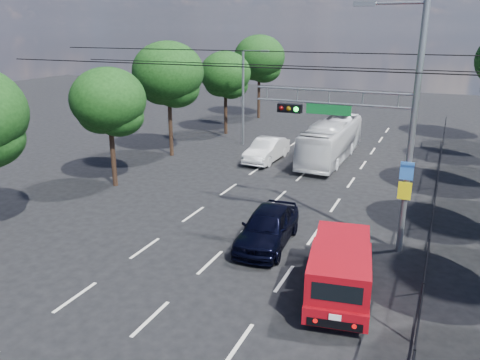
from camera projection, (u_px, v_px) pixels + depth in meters
The scene contains 14 objects.
ground at pixel (151, 319), 14.47m from camera, with size 120.00×120.00×0.00m, color black.
lane_markings at pixel (291, 186), 26.63m from camera, with size 6.12×38.00×0.01m.
signal_mast at pixel (379, 120), 17.74m from camera, with size 6.43×0.39×9.50m.
streetlight_left at pixel (245, 93), 34.81m from camera, with size 2.09×0.22×7.08m.
utility_wires at pixel (259, 61), 19.90m from camera, with size 22.00×5.04×0.74m.
fence_right at pixel (435, 198), 21.79m from camera, with size 0.06×34.03×2.00m.
tree_left_b at pixel (109, 105), 25.30m from camera, with size 4.08×4.08×6.63m.
tree_left_c at pixel (169, 78), 31.36m from camera, with size 4.80×4.80×7.80m.
tree_left_d at pixel (226, 77), 38.37m from camera, with size 4.20×4.20×6.83m.
tree_left_e at pixel (260, 61), 45.15m from camera, with size 4.92×4.92×7.99m.
red_pickup at pixel (340, 268), 15.40m from camera, with size 2.69×5.43×1.94m.
navy_hatchback at pixel (268, 227), 19.22m from camera, with size 1.87×4.65×1.59m, color black.
white_bus at pixel (331, 141), 31.60m from camera, with size 2.22×9.48×2.64m, color silver.
white_van at pixel (267, 150), 31.42m from camera, with size 1.62×4.64×1.53m, color silver.
Camera 1 is at (7.58, -10.23, 8.57)m, focal length 35.00 mm.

